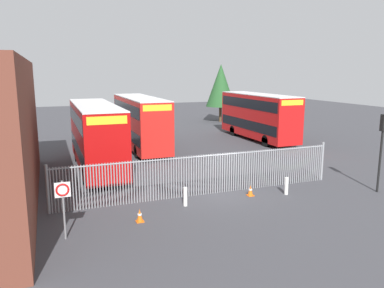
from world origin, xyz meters
name	(u,v)px	position (x,y,z in m)	size (l,w,h in m)	color
ground_plane	(173,161)	(0.00, 8.00, 0.00)	(100.00, 100.00, 0.00)	#3D3D42
palisade_fence	(204,173)	(-0.87, 0.00, 1.18)	(15.78, 0.14, 2.35)	gray
double_decker_bus_near_gate	(96,134)	(-5.54, 7.49, 2.42)	(2.54, 10.81, 4.42)	#B70C0C
double_decker_bus_behind_fence_left	(258,115)	(10.48, 13.56, 2.42)	(2.54, 10.81, 4.42)	red
double_decker_bus_behind_fence_right	(140,121)	(-1.15, 13.22, 2.42)	(2.54, 10.81, 4.42)	red
bollard_near_left	(185,197)	(-2.39, -1.31, 0.47)	(0.20, 0.20, 0.95)	silver
bollard_center_front	(286,186)	(3.31, -1.59, 0.47)	(0.20, 0.20, 0.95)	silver
traffic_cone_by_gate	(140,216)	(-4.96, -2.47, 0.29)	(0.34, 0.34, 0.59)	orange
traffic_cone_mid_forecourt	(250,190)	(1.39, -1.09, 0.29)	(0.34, 0.34, 0.59)	orange
speed_limit_sign_post	(63,196)	(-8.12, -3.17, 1.78)	(0.60, 0.14, 2.40)	slate
traffic_light_kerbside	(382,139)	(8.27, -3.03, 2.99)	(0.28, 0.33, 4.30)	black
tree_tall_back	(221,85)	(12.77, 26.88, 4.74)	(3.80, 3.80, 7.47)	#4C3823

